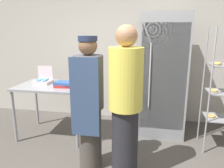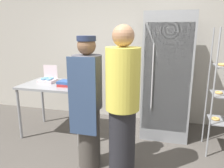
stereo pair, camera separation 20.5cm
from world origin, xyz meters
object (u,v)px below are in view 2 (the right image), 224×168
Objects in this scene: donut_box at (48,79)px; blender_pitcher at (84,74)px; person_baker at (88,102)px; refrigerator at (167,77)px; binder_stack at (67,83)px; person_customer at (122,105)px.

donut_box is 0.91× the size of blender_pitcher.
donut_box is at bearing -162.98° from blender_pitcher.
person_baker is at bearing -38.31° from donut_box.
refrigerator is at bearing 52.08° from person_baker.
blender_pitcher is 0.38m from binder_stack.
person_baker is (0.59, -0.66, -0.04)m from binder_stack.
refrigerator is 1.36m from blender_pitcher.
refrigerator is 1.12× the size of person_customer.
binder_stack is at bearing 143.48° from person_customer.
refrigerator is 1.48m from person_baker.
person_baker is at bearing -127.92° from refrigerator.
binder_stack is at bearing -19.17° from donut_box.
person_customer is (1.05, -0.78, 0.00)m from binder_stack.
binder_stack is at bearing 131.97° from person_baker.
donut_box is 1.31m from person_baker.
blender_pitcher is (0.59, 0.18, 0.09)m from donut_box.
binder_stack is (-1.50, -0.51, -0.09)m from refrigerator.
donut_box is 0.15× the size of person_customer.
refrigerator is 6.86× the size of binder_stack.
person_baker is 0.47m from person_customer.
person_customer is (-0.45, -1.28, -0.08)m from refrigerator.
refrigerator is at bearing 7.54° from blender_pitcher.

